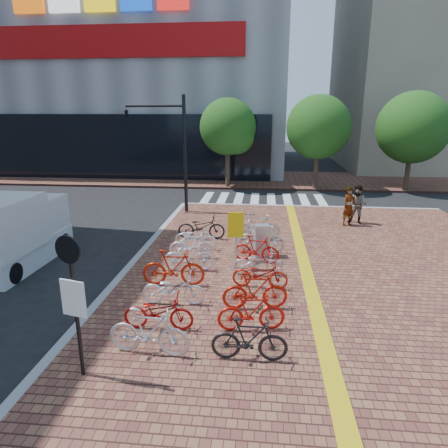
# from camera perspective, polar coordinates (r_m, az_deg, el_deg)

# --- Properties ---
(ground) EXTENTS (120.00, 120.00, 0.00)m
(ground) POSITION_cam_1_polar(r_m,az_deg,el_deg) (11.32, 2.53, -11.91)
(ground) COLOR black
(ground) RESTS_ON ground
(kerb_north) EXTENTS (14.00, 0.25, 0.15)m
(kerb_north) POSITION_cam_1_polar(r_m,az_deg,el_deg) (22.74, 11.88, 2.37)
(kerb_north) COLOR gray
(kerb_north) RESTS_ON ground
(far_sidewalk) EXTENTS (70.00, 8.00, 0.15)m
(far_sidewalk) POSITION_cam_1_polar(r_m,az_deg,el_deg) (31.43, 4.76, 6.37)
(far_sidewalk) COLOR brown
(far_sidewalk) RESTS_ON ground
(department_store) EXTENTS (36.00, 24.27, 28.00)m
(department_store) POSITION_cam_1_polar(r_m,az_deg,el_deg) (45.90, -17.27, 26.23)
(department_store) COLOR gray
(department_store) RESTS_ON ground
(crosswalk) EXTENTS (7.50, 4.00, 0.01)m
(crosswalk) POSITION_cam_1_polar(r_m,az_deg,el_deg) (24.57, 5.59, 3.48)
(crosswalk) COLOR silver
(crosswalk) RESTS_ON ground
(street_trees) EXTENTS (16.20, 4.60, 6.35)m
(street_trees) POSITION_cam_1_polar(r_m,az_deg,el_deg) (27.84, 15.51, 12.96)
(street_trees) COLOR #38281E
(street_trees) RESTS_ON far_sidewalk
(bike_0) EXTENTS (1.85, 0.65, 1.09)m
(bike_0) POSITION_cam_1_polar(r_m,az_deg,el_deg) (9.04, -10.72, -14.87)
(bike_0) COLOR silver
(bike_0) RESTS_ON sidewalk
(bike_1) EXTENTS (1.72, 0.62, 0.90)m
(bike_1) POSITION_cam_1_polar(r_m,az_deg,el_deg) (9.98, -9.35, -12.30)
(bike_1) COLOR #A80F0C
(bike_1) RESTS_ON sidewalk
(bike_2) EXTENTS (1.75, 0.68, 0.90)m
(bike_2) POSITION_cam_1_polar(r_m,az_deg,el_deg) (11.10, -7.23, -9.15)
(bike_2) COLOR white
(bike_2) RESTS_ON sidewalk
(bike_3) EXTENTS (1.92, 0.64, 1.14)m
(bike_3) POSITION_cam_1_polar(r_m,az_deg,el_deg) (12.18, -7.24, -6.21)
(bike_3) COLOR red
(bike_3) RESTS_ON sidewalk
(bike_4) EXTENTS (1.72, 0.66, 1.01)m
(bike_4) POSITION_cam_1_polar(r_m,az_deg,el_deg) (13.23, -5.07, -4.61)
(bike_4) COLOR white
(bike_4) RESTS_ON sidewalk
(bike_5) EXTENTS (1.66, 0.60, 0.98)m
(bike_5) POSITION_cam_1_polar(r_m,az_deg,el_deg) (14.32, -4.63, -3.03)
(bike_5) COLOR white
(bike_5) RESTS_ON sidewalk
(bike_6) EXTENTS (1.75, 0.82, 0.88)m
(bike_6) POSITION_cam_1_polar(r_m,az_deg,el_deg) (15.31, -4.07, -1.94)
(bike_6) COLOR white
(bike_6) RESTS_ON sidewalk
(bike_7) EXTENTS (1.97, 0.77, 1.02)m
(bike_7) POSITION_cam_1_polar(r_m,az_deg,el_deg) (16.45, -3.25, -0.41)
(bike_7) COLOR black
(bike_7) RESTS_ON sidewalk
(bike_8) EXTENTS (1.64, 0.48, 0.98)m
(bike_8) POSITION_cam_1_polar(r_m,az_deg,el_deg) (8.76, 3.64, -16.14)
(bike_8) COLOR black
(bike_8) RESTS_ON sidewalk
(bike_9) EXTENTS (1.69, 0.74, 0.98)m
(bike_9) POSITION_cam_1_polar(r_m,az_deg,el_deg) (9.80, 3.93, -12.38)
(bike_9) COLOR red
(bike_9) RESTS_ON sidewalk
(bike_10) EXTENTS (1.80, 0.75, 1.05)m
(bike_10) POSITION_cam_1_polar(r_m,az_deg,el_deg) (10.77, 4.46, -9.46)
(bike_10) COLOR #AF1B0C
(bike_10) RESTS_ON sidewalk
(bike_11) EXTENTS (1.69, 0.70, 0.87)m
(bike_11) POSITION_cam_1_polar(r_m,az_deg,el_deg) (12.02, 5.17, -7.14)
(bike_11) COLOR red
(bike_11) RESTS_ON sidewalk
(bike_12) EXTENTS (1.63, 0.63, 0.84)m
(bike_12) POSITION_cam_1_polar(r_m,az_deg,el_deg) (12.91, 4.90, -5.54)
(bike_12) COLOR silver
(bike_12) RESTS_ON sidewalk
(bike_13) EXTENTS (1.66, 0.75, 0.97)m
(bike_13) POSITION_cam_1_polar(r_m,az_deg,el_deg) (13.95, 4.67, -3.59)
(bike_13) COLOR #BA110D
(bike_13) RESTS_ON sidewalk
(bike_14) EXTENTS (1.78, 0.65, 1.05)m
(bike_14) POSITION_cam_1_polar(r_m,az_deg,el_deg) (14.97, 5.36, -2.07)
(bike_14) COLOR silver
(bike_14) RESTS_ON sidewalk
(bike_15) EXTENTS (1.94, 0.68, 1.14)m
(bike_15) POSITION_cam_1_polar(r_m,az_deg,el_deg) (16.27, 4.76, -0.39)
(bike_15) COLOR #B5B5BA
(bike_15) RESTS_ON sidewalk
(pedestrian_a) EXTENTS (0.78, 0.72, 1.79)m
(pedestrian_a) POSITION_cam_1_polar(r_m,az_deg,el_deg) (19.13, 17.38, 2.41)
(pedestrian_a) COLOR gray
(pedestrian_a) RESTS_ON sidewalk
(pedestrian_b) EXTENTS (1.09, 0.99, 1.82)m
(pedestrian_b) POSITION_cam_1_polar(r_m,az_deg,el_deg) (19.54, 18.60, 2.63)
(pedestrian_b) COLOR #49505D
(pedestrian_b) RESTS_ON sidewalk
(utility_box) EXTENTS (0.61, 0.50, 1.18)m
(utility_box) POSITION_cam_1_polar(r_m,az_deg,el_deg) (14.53, 5.43, -2.36)
(utility_box) COLOR #B1B1B5
(utility_box) RESTS_ON sidewalk
(yellow_sign) EXTENTS (0.53, 0.17, 1.95)m
(yellow_sign) POSITION_cam_1_polar(r_m,az_deg,el_deg) (13.11, 1.72, -0.84)
(yellow_sign) COLOR #B7B7BC
(yellow_sign) RESTS_ON sidewalk
(notice_sign) EXTENTS (0.54, 0.19, 2.97)m
(notice_sign) POSITION_cam_1_polar(r_m,az_deg,el_deg) (8.13, -20.76, -8.84)
(notice_sign) COLOR black
(notice_sign) RESTS_ON sidewalk
(traffic_light_pole) EXTENTS (3.16, 1.22, 5.88)m
(traffic_light_pole) POSITION_cam_1_polar(r_m,az_deg,el_deg) (20.86, -9.42, 12.79)
(traffic_light_pole) COLOR black
(traffic_light_pole) RESTS_ON sidewalk
(box_truck) EXTENTS (1.99, 4.42, 2.53)m
(box_truck) POSITION_cam_1_polar(r_m,az_deg,el_deg) (15.63, -27.82, -1.12)
(box_truck) COLOR silver
(box_truck) RESTS_ON ground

